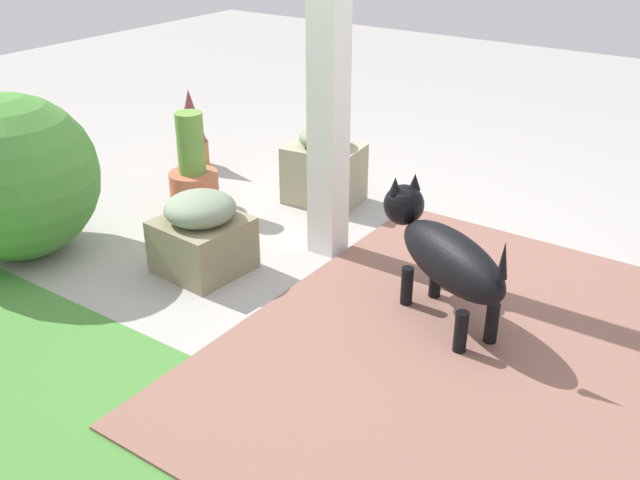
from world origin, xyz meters
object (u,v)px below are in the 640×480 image
(round_shrub, at_px, (14,177))
(terracotta_pot_tall, at_px, (193,174))
(stone_planter_mid, at_px, (202,234))
(stone_planter_nearest, at_px, (324,167))
(dog, at_px, (444,253))
(terracotta_pot_spiky, at_px, (191,130))
(porch_pillar, at_px, (329,62))

(round_shrub, xyz_separation_m, terracotta_pot_tall, (-0.31, -0.96, -0.22))
(stone_planter_mid, relative_size, terracotta_pot_tall, 0.74)
(stone_planter_nearest, distance_m, dog, 1.44)
(stone_planter_nearest, xyz_separation_m, dog, (-1.19, 0.81, 0.11))
(stone_planter_mid, bearing_deg, terracotta_pot_spiky, -44.31)
(dog, bearing_deg, terracotta_pot_spiky, -19.35)
(stone_planter_mid, xyz_separation_m, terracotta_pot_spiky, (1.09, -1.06, 0.06))
(porch_pillar, relative_size, stone_planter_nearest, 4.20)
(porch_pillar, xyz_separation_m, terracotta_pot_tall, (0.99, -0.01, -0.80))
(round_shrub, bearing_deg, porch_pillar, -143.97)
(terracotta_pot_spiky, bearing_deg, terracotta_pot_tall, 134.46)
(stone_planter_mid, bearing_deg, stone_planter_nearest, -90.09)
(stone_planter_nearest, xyz_separation_m, terracotta_pot_spiky, (1.09, 0.01, 0.03))
(stone_planter_nearest, distance_m, round_shrub, 1.74)
(stone_planter_mid, distance_m, terracotta_pot_tall, 0.82)
(porch_pillar, distance_m, dog, 1.08)
(stone_planter_nearest, height_order, terracotta_pot_tall, terracotta_pot_tall)
(porch_pillar, relative_size, stone_planter_mid, 4.63)
(porch_pillar, xyz_separation_m, stone_planter_nearest, (0.39, -0.53, -0.78))
(stone_planter_nearest, bearing_deg, round_shrub, 58.27)
(stone_planter_nearest, distance_m, stone_planter_mid, 1.08)
(porch_pillar, bearing_deg, stone_planter_nearest, -53.67)
(stone_planter_nearest, height_order, round_shrub, round_shrub)
(terracotta_pot_spiky, distance_m, dog, 2.42)
(porch_pillar, distance_m, terracotta_pot_spiky, 1.74)
(round_shrub, relative_size, terracotta_pot_tall, 1.46)
(porch_pillar, relative_size, round_shrub, 2.34)
(dog, bearing_deg, stone_planter_nearest, -34.34)
(porch_pillar, bearing_deg, dog, 160.45)
(round_shrub, relative_size, dog, 1.08)
(dog, bearing_deg, round_shrub, 17.45)
(stone_planter_mid, distance_m, terracotta_pot_spiky, 1.52)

